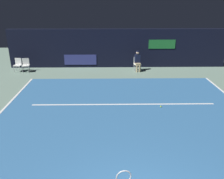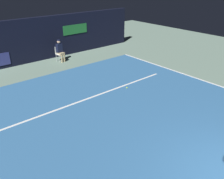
{
  "view_description": "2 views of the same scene",
  "coord_description": "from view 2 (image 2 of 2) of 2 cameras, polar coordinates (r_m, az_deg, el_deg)",
  "views": [
    {
      "loc": [
        -0.67,
        -2.99,
        4.49
      ],
      "look_at": [
        -0.52,
        6.07,
        0.94
      ],
      "focal_mm": 37.46,
      "sensor_mm": 36.0,
      "label": 1
    },
    {
      "loc": [
        -5.47,
        -1.1,
        4.81
      ],
      "look_at": [
        -0.34,
        5.02,
        1.01
      ],
      "focal_mm": 38.57,
      "sensor_mm": 36.0,
      "label": 2
    }
  ],
  "objects": [
    {
      "name": "line_judge_on_chair",
      "position": [
        15.13,
        -12.23,
        9.04
      ],
      "size": [
        0.49,
        0.56,
        1.32
      ],
      "color": "white",
      "rests_on": "ground"
    },
    {
      "name": "court_surface",
      "position": [
        9.26,
        3.18,
        -5.86
      ],
      "size": [
        10.55,
        11.25,
        0.01
      ],
      "primitive_type": "cube",
      "color": "#336699",
      "rests_on": "ground"
    },
    {
      "name": "ground_plane",
      "position": [
        9.27,
        3.18,
        -5.89
      ],
      "size": [
        30.42,
        30.42,
        0.0
      ],
      "primitive_type": "plane",
      "color": "slate"
    },
    {
      "name": "tennis_ball",
      "position": [
        11.3,
        3.54,
        0.44
      ],
      "size": [
        0.07,
        0.07,
        0.07
      ],
      "primitive_type": "sphere",
      "color": "#CCE033",
      "rests_on": "court_surface"
    },
    {
      "name": "line_service",
      "position": [
        10.59,
        -4.08,
        -1.57
      ],
      "size": [
        8.23,
        0.1,
        0.01
      ],
      "primitive_type": "cube",
      "color": "white",
      "rests_on": "court_surface"
    },
    {
      "name": "line_sideline_left",
      "position": [
        13.05,
        20.26,
        2.22
      ],
      "size": [
        0.1,
        11.25,
        0.01
      ],
      "primitive_type": "cube",
      "color": "white",
      "rests_on": "court_surface"
    },
    {
      "name": "back_wall",
      "position": [
        15.43,
        -18.48,
        10.98
      ],
      "size": [
        14.8,
        0.33,
        2.6
      ],
      "color": "black",
      "rests_on": "ground"
    }
  ]
}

